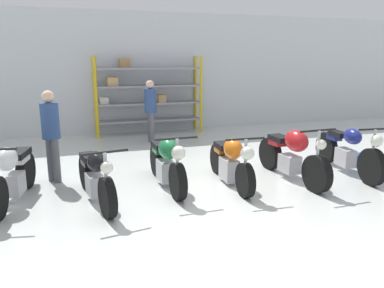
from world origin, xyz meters
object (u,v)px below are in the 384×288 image
shelving_rack (145,93)px  motorcycle_red (292,154)px  motorcycle_green (167,162)px  person_near_rack (51,129)px  person_browsing (150,106)px  motorcycle_black (95,177)px  motorcycle_orange (231,161)px  toolbox (363,160)px  motorcycle_blue (348,151)px  motorcycle_white (11,175)px

shelving_rack → motorcycle_red: (1.77, -5.23, -0.73)m
motorcycle_green → person_near_rack: bearing=-117.1°
shelving_rack → person_browsing: size_ratio=1.91×
motorcycle_green → motorcycle_red: motorcycle_red is taller
person_browsing → person_near_rack: person_near_rack is taller
motorcycle_black → motorcycle_orange: size_ratio=0.99×
motorcycle_orange → person_near_rack: 3.31m
shelving_rack → motorcycle_black: 5.65m
motorcycle_orange → toolbox: 3.16m
motorcycle_red → person_browsing: person_browsing is taller
shelving_rack → person_browsing: shelving_rack is taller
person_browsing → toolbox: 5.37m
motorcycle_red → motorcycle_blue: bearing=88.0°
toolbox → motorcycle_orange: bearing=-176.3°
shelving_rack → person_near_rack: shelving_rack is taller
motorcycle_green → motorcycle_orange: 1.15m
toolbox → motorcycle_white: bearing=179.7°
shelving_rack → motorcycle_blue: 6.09m
shelving_rack → person_browsing: 1.28m
motorcycle_black → person_near_rack: bearing=-162.5°
toolbox → person_browsing: bearing=135.9°
motorcycle_blue → toolbox: 0.78m
motorcycle_green → motorcycle_red: (2.33, -0.31, 0.03)m
motorcycle_blue → motorcycle_green: bearing=-88.5°
motorcycle_white → toolbox: (6.78, -0.03, -0.32)m
motorcycle_orange → person_browsing: person_browsing is taller
person_browsing → motorcycle_black: bearing=63.5°
motorcycle_orange → motorcycle_white: bearing=-91.4°
shelving_rack → motorcycle_black: shelving_rack is taller
motorcycle_white → person_near_rack: size_ratio=1.18×
motorcycle_orange → toolbox: (3.14, 0.20, -0.30)m
motorcycle_black → toolbox: (5.52, 0.35, -0.28)m
motorcycle_orange → toolbox: size_ratio=4.47×
motorcycle_black → motorcycle_red: bearing=80.5°
motorcycle_green → person_near_rack: size_ratio=1.18×
motorcycle_white → motorcycle_green: motorcycle_white is taller
motorcycle_blue → motorcycle_red: bearing=-83.1°
motorcycle_green → shelving_rack: bearing=171.7°
shelving_rack → person_near_rack: bearing=-121.8°
motorcycle_white → motorcycle_orange: (3.65, -0.24, -0.02)m
motorcycle_white → motorcycle_blue: (6.13, -0.31, -0.00)m
motorcycle_white → person_browsing: bearing=151.8°
motorcycle_white → person_browsing: (2.97, 3.66, 0.52)m
motorcycle_black → person_near_rack: 1.56m
motorcycle_white → motorcycle_black: motorcycle_white is taller
shelving_rack → toolbox: shelving_rack is taller
person_browsing → shelving_rack: bearing=-98.3°
shelving_rack → toolbox: (3.70, -4.94, -1.08)m
motorcycle_black → motorcycle_red: size_ratio=0.91×
person_browsing → toolbox: person_browsing is taller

